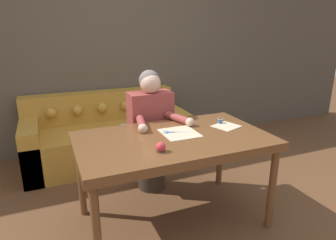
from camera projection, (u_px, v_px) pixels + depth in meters
The scene contains 10 objects.
ground_plane at pixel (192, 222), 2.57m from camera, with size 16.00×16.00×0.00m, color brown.
wall_back at pixel (124, 51), 3.97m from camera, with size 8.00×0.06×2.60m.
dining_table at pixel (173, 145), 2.40m from camera, with size 1.53×0.90×0.77m.
couch at pixel (106, 136), 3.74m from camera, with size 1.91×0.89×0.81m.
person at pixel (151, 131), 2.95m from camera, with size 0.52×0.60×1.22m.
pattern_paper_main at pixel (180, 133), 2.46m from camera, with size 0.29×0.31×0.00m.
pattern_paper_offcut at pixel (226, 126), 2.63m from camera, with size 0.26×0.25×0.00m.
scissors at pixel (172, 132), 2.47m from camera, with size 0.23×0.13×0.01m.
thread_spool at pixel (220, 121), 2.70m from camera, with size 0.04×0.04×0.05m.
pin_cushion at pixel (161, 147), 2.09m from camera, with size 0.07×0.07×0.07m.
Camera 1 is at (-1.03, -1.94, 1.61)m, focal length 32.00 mm.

